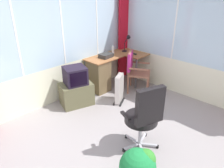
{
  "coord_description": "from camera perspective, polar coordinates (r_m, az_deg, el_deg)",
  "views": [
    {
      "loc": [
        -2.0,
        -1.56,
        2.36
      ],
      "look_at": [
        0.58,
        0.92,
        0.67
      ],
      "focal_mm": 34.75,
      "sensor_mm": 36.0,
      "label": 1
    }
  ],
  "objects": [
    {
      "name": "ground",
      "position": [
        3.48,
        4.48,
        -18.15
      ],
      "size": [
        5.67,
        5.35,
        0.06
      ],
      "primitive_type": "cube",
      "color": "gray"
    },
    {
      "name": "north_window_panel",
      "position": [
        4.39,
        -17.95,
        10.0
      ],
      "size": [
        4.67,
        0.07,
        2.59
      ],
      "color": "silver",
      "rests_on": "ground"
    },
    {
      "name": "east_window_panel",
      "position": [
        4.75,
        23.89,
        10.14
      ],
      "size": [
        0.07,
        4.35,
        2.59
      ],
      "color": "silver",
      "rests_on": "ground"
    },
    {
      "name": "curtain_corner",
      "position": [
        5.69,
        3.2,
        13.91
      ],
      "size": [
        0.34,
        0.1,
        2.49
      ],
      "primitive_type": "cube",
      "rotation": [
        0.0,
        0.0,
        -0.08
      ],
      "color": "red",
      "rests_on": "ground"
    },
    {
      "name": "desk",
      "position": [
        5.09,
        -2.9,
        2.89
      ],
      "size": [
        1.41,
        0.87,
        0.77
      ],
      "color": "#986138",
      "rests_on": "ground"
    },
    {
      "name": "desk_lamp",
      "position": [
        5.48,
        4.29,
        11.34
      ],
      "size": [
        0.23,
        0.2,
        0.41
      ],
      "color": "black",
      "rests_on": "desk"
    },
    {
      "name": "tv_remote",
      "position": [
        5.32,
        5.79,
        7.93
      ],
      "size": [
        0.05,
        0.15,
        0.02
      ],
      "primitive_type": "cube",
      "rotation": [
        0.0,
        0.0,
        -0.05
      ],
      "color": "black",
      "rests_on": "desk"
    },
    {
      "name": "spray_bottle",
      "position": [
        5.33,
        0.26,
        9.13
      ],
      "size": [
        0.06,
        0.06,
        0.22
      ],
      "color": "silver",
      "rests_on": "desk"
    },
    {
      "name": "paper_tray",
      "position": [
        5.05,
        -1.59,
        7.5
      ],
      "size": [
        0.32,
        0.25,
        0.09
      ],
      "primitive_type": "cube",
      "rotation": [
        0.0,
        0.0,
        0.08
      ],
      "color": "#2D2D2A",
      "rests_on": "desk"
    },
    {
      "name": "wooden_armchair",
      "position": [
        5.01,
        5.78,
        4.56
      ],
      "size": [
        0.66,
        0.66,
        0.95
      ],
      "color": "brown",
      "rests_on": "ground"
    },
    {
      "name": "office_chair",
      "position": [
        3.17,
        8.61,
        -7.95
      ],
      "size": [
        0.63,
        0.59,
        1.1
      ],
      "color": "#B7B7BF",
      "rests_on": "ground"
    },
    {
      "name": "tv_on_stand",
      "position": [
        4.53,
        -9.41,
        -1.14
      ],
      "size": [
        0.74,
        0.62,
        0.83
      ],
      "color": "brown",
      "rests_on": "ground"
    },
    {
      "name": "space_heater",
      "position": [
        4.59,
        1.98,
        -1.15
      ],
      "size": [
        0.41,
        0.31,
        0.63
      ],
      "color": "silver",
      "rests_on": "ground"
    },
    {
      "name": "potted_plant",
      "position": [
        2.85,
        7.0,
        -20.86
      ],
      "size": [
        0.46,
        0.46,
        0.55
      ],
      "color": "silver",
      "rests_on": "ground"
    }
  ]
}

